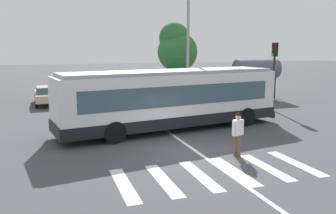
{
  "coord_description": "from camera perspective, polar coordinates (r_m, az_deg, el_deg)",
  "views": [
    {
      "loc": [
        -5.22,
        -12.6,
        4.2
      ],
      "look_at": [
        0.26,
        3.43,
        1.3
      ],
      "focal_mm": 37.31,
      "sensor_mm": 36.0,
      "label": 1
    }
  ],
  "objects": [
    {
      "name": "ground_plane",
      "position": [
        14.27,
        3.49,
        -7.42
      ],
      "size": [
        160.0,
        160.0,
        0.0
      ],
      "primitive_type": "plane",
      "color": "#47474C"
    },
    {
      "name": "city_transit_bus",
      "position": [
        17.85,
        0.6,
        1.3
      ],
      "size": [
        12.12,
        4.43,
        3.06
      ],
      "color": "black",
      "rests_on": "ground_plane"
    },
    {
      "name": "pedestrian_crossing_street",
      "position": [
        13.8,
        11.32,
        -4.02
      ],
      "size": [
        0.54,
        0.4,
        1.72
      ],
      "color": "brown",
      "rests_on": "ground_plane"
    },
    {
      "name": "parked_car_champagne",
      "position": [
        27.47,
        -19.03,
        2.0
      ],
      "size": [
        2.01,
        4.57,
        1.35
      ],
      "color": "black",
      "rests_on": "ground_plane"
    },
    {
      "name": "parked_car_white",
      "position": [
        27.72,
        -13.35,
        2.34
      ],
      "size": [
        2.08,
        4.6,
        1.35
      ],
      "color": "black",
      "rests_on": "ground_plane"
    },
    {
      "name": "parked_car_blue",
      "position": [
        27.76,
        -7.59,
        2.53
      ],
      "size": [
        2.26,
        4.66,
        1.35
      ],
      "color": "black",
      "rests_on": "ground_plane"
    },
    {
      "name": "parked_car_silver",
      "position": [
        28.64,
        -2.64,
        2.82
      ],
      "size": [
        2.21,
        4.64,
        1.35
      ],
      "color": "black",
      "rests_on": "ground_plane"
    },
    {
      "name": "parked_car_black",
      "position": [
        29.48,
        2.89,
        3.02
      ],
      "size": [
        2.23,
        4.65,
        1.35
      ],
      "color": "black",
      "rests_on": "ground_plane"
    },
    {
      "name": "traffic_light_far_corner",
      "position": [
        24.33,
        16.94,
        6.56
      ],
      "size": [
        0.33,
        0.32,
        4.51
      ],
      "color": "#28282B",
      "rests_on": "ground_plane"
    },
    {
      "name": "bus_stop_shelter",
      "position": [
        29.26,
        14.25,
        5.93
      ],
      "size": [
        3.77,
        1.54,
        3.25
      ],
      "color": "#28282B",
      "rests_on": "ground_plane"
    },
    {
      "name": "twin_arm_street_lamp",
      "position": [
        24.62,
        3.31,
        12.03
      ],
      "size": [
        4.58,
        0.32,
        8.36
      ],
      "color": "#939399",
      "rests_on": "ground_plane"
    },
    {
      "name": "background_tree_right",
      "position": [
        34.78,
        1.4,
        9.67
      ],
      "size": [
        3.94,
        3.94,
        6.63
      ],
      "color": "brown",
      "rests_on": "ground_plane"
    },
    {
      "name": "crosswalk_painted_stripes",
      "position": [
        12.12,
        8.06,
        -10.64
      ],
      "size": [
        6.84,
        2.95,
        0.01
      ],
      "color": "silver",
      "rests_on": "ground_plane"
    },
    {
      "name": "lane_center_line",
      "position": [
        16.17,
        1.86,
        -5.33
      ],
      "size": [
        0.16,
        24.0,
        0.01
      ],
      "primitive_type": "cube",
      "color": "silver",
      "rests_on": "ground_plane"
    }
  ]
}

